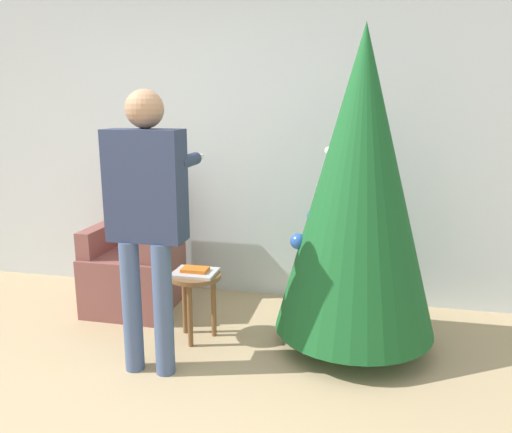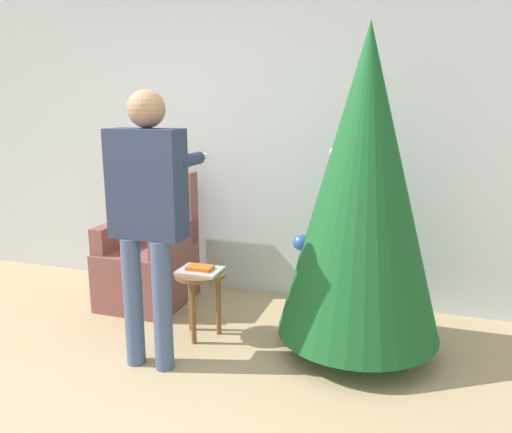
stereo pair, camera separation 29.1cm
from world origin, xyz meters
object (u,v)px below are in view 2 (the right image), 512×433
object	(u,v)px
christmas_tree	(363,186)
side_stool	(200,284)
armchair	(150,258)
person_standing	(148,204)

from	to	relation	value
christmas_tree	side_stool	distance (m)	1.33
christmas_tree	armchair	xyz separation A→B (m)	(-1.78, 0.36, -0.77)
christmas_tree	side_stool	xyz separation A→B (m)	(-1.09, -0.12, -0.74)
armchair	person_standing	distance (m)	1.26
person_standing	side_stool	bearing A→B (deg)	72.44
armchair	person_standing	xyz separation A→B (m)	(0.55, -0.91, 0.68)
side_stool	christmas_tree	bearing A→B (deg)	6.30
armchair	person_standing	world-z (taller)	person_standing
person_standing	side_stool	size ratio (longest dim) A/B	3.57
christmas_tree	armchair	world-z (taller)	christmas_tree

